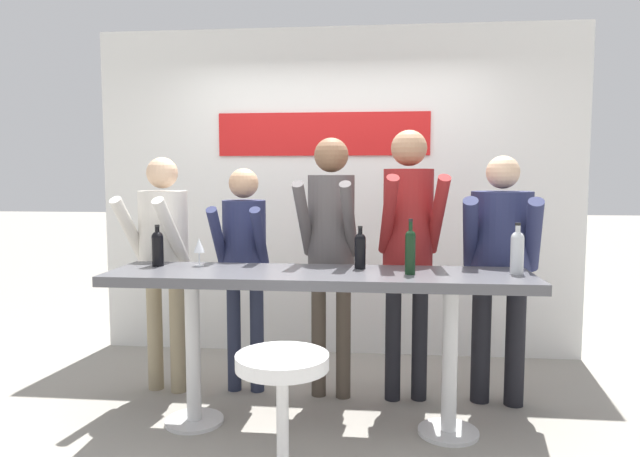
{
  "coord_description": "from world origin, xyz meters",
  "views": [
    {
      "loc": [
        0.34,
        -3.33,
        1.53
      ],
      "look_at": [
        0.0,
        0.09,
        1.21
      ],
      "focal_mm": 32.0,
      "sensor_mm": 36.0,
      "label": 1
    }
  ],
  "objects_px": {
    "person_far_left": "(163,247)",
    "wine_bottle_3": "(360,249)",
    "bar_stool": "(282,399)",
    "person_center": "(408,232)",
    "wine_bottle_0": "(410,250)",
    "wine_bottle_2": "(517,250)",
    "tasting_table": "(319,295)",
    "person_center_right": "(501,254)",
    "wine_bottle_1": "(158,247)",
    "wine_glass_0": "(199,246)",
    "person_left": "(244,253)",
    "person_center_left": "(331,236)"
  },
  "relations": [
    {
      "from": "person_far_left",
      "to": "wine_bottle_3",
      "type": "distance_m",
      "value": 1.44
    },
    {
      "from": "tasting_table",
      "to": "person_far_left",
      "type": "distance_m",
      "value": 1.27
    },
    {
      "from": "tasting_table",
      "to": "person_center_right",
      "type": "relative_size",
      "value": 1.51
    },
    {
      "from": "wine_bottle_1",
      "to": "wine_bottle_2",
      "type": "relative_size",
      "value": 0.88
    },
    {
      "from": "person_center",
      "to": "person_far_left",
      "type": "bearing_deg",
      "value": 172.54
    },
    {
      "from": "tasting_table",
      "to": "wine_glass_0",
      "type": "distance_m",
      "value": 0.83
    },
    {
      "from": "person_left",
      "to": "person_far_left",
      "type": "bearing_deg",
      "value": -174.47
    },
    {
      "from": "bar_stool",
      "to": "person_left",
      "type": "bearing_deg",
      "value": 110.9
    },
    {
      "from": "tasting_table",
      "to": "person_center",
      "type": "xyz_separation_m",
      "value": [
        0.55,
        0.5,
        0.33
      ]
    },
    {
      "from": "wine_bottle_0",
      "to": "tasting_table",
      "type": "bearing_deg",
      "value": 176.11
    },
    {
      "from": "tasting_table",
      "to": "person_center_left",
      "type": "xyz_separation_m",
      "value": [
        0.03,
        0.5,
        0.31
      ]
    },
    {
      "from": "person_far_left",
      "to": "wine_bottle_3",
      "type": "relative_size",
      "value": 6.31
    },
    {
      "from": "wine_bottle_1",
      "to": "person_far_left",
      "type": "bearing_deg",
      "value": 106.42
    },
    {
      "from": "wine_bottle_1",
      "to": "wine_glass_0",
      "type": "xyz_separation_m",
      "value": [
        0.26,
        0.02,
        0.0
      ]
    },
    {
      "from": "wine_bottle_0",
      "to": "person_center_right",
      "type": "bearing_deg",
      "value": 40.58
    },
    {
      "from": "person_center",
      "to": "bar_stool",
      "type": "bearing_deg",
      "value": -126.02
    },
    {
      "from": "bar_stool",
      "to": "wine_bottle_0",
      "type": "xyz_separation_m",
      "value": [
        0.64,
        0.66,
        0.65
      ]
    },
    {
      "from": "bar_stool",
      "to": "person_center",
      "type": "distance_m",
      "value": 1.53
    },
    {
      "from": "person_center",
      "to": "wine_glass_0",
      "type": "height_order",
      "value": "person_center"
    },
    {
      "from": "person_far_left",
      "to": "person_left",
      "type": "height_order",
      "value": "person_far_left"
    },
    {
      "from": "wine_bottle_1",
      "to": "wine_glass_0",
      "type": "bearing_deg",
      "value": 5.24
    },
    {
      "from": "wine_bottle_0",
      "to": "wine_bottle_3",
      "type": "xyz_separation_m",
      "value": [
        -0.29,
        0.17,
        -0.02
      ]
    },
    {
      "from": "person_center_right",
      "to": "wine_bottle_2",
      "type": "height_order",
      "value": "person_center_right"
    },
    {
      "from": "bar_stool",
      "to": "person_center_right",
      "type": "xyz_separation_m",
      "value": [
        1.26,
        1.19,
        0.57
      ]
    },
    {
      "from": "wine_bottle_0",
      "to": "wine_bottle_2",
      "type": "bearing_deg",
      "value": 6.99
    },
    {
      "from": "person_center_right",
      "to": "wine_bottle_1",
      "type": "height_order",
      "value": "person_center_right"
    },
    {
      "from": "person_left",
      "to": "wine_bottle_3",
      "type": "height_order",
      "value": "person_left"
    },
    {
      "from": "person_center",
      "to": "wine_bottle_1",
      "type": "xyz_separation_m",
      "value": [
        -1.58,
        -0.38,
        -0.07
      ]
    },
    {
      "from": "person_left",
      "to": "wine_bottle_0",
      "type": "bearing_deg",
      "value": -27.18
    },
    {
      "from": "person_center_left",
      "to": "wine_glass_0",
      "type": "xyz_separation_m",
      "value": [
        -0.8,
        -0.36,
        -0.04
      ]
    },
    {
      "from": "person_far_left",
      "to": "wine_glass_0",
      "type": "xyz_separation_m",
      "value": [
        0.38,
        -0.36,
        0.06
      ]
    },
    {
      "from": "wine_bottle_2",
      "to": "wine_glass_0",
      "type": "xyz_separation_m",
      "value": [
        -1.92,
        0.1,
        -0.01
      ]
    },
    {
      "from": "bar_stool",
      "to": "person_center_right",
      "type": "height_order",
      "value": "person_center_right"
    },
    {
      "from": "bar_stool",
      "to": "person_center_right",
      "type": "bearing_deg",
      "value": 43.42
    },
    {
      "from": "person_left",
      "to": "person_center_right",
      "type": "bearing_deg",
      "value": -1.26
    },
    {
      "from": "person_left",
      "to": "person_center_left",
      "type": "bearing_deg",
      "value": -3.87
    },
    {
      "from": "person_center",
      "to": "wine_bottle_2",
      "type": "relative_size",
      "value": 6.15
    },
    {
      "from": "wine_bottle_2",
      "to": "wine_glass_0",
      "type": "height_order",
      "value": "wine_bottle_2"
    },
    {
      "from": "wine_bottle_1",
      "to": "wine_bottle_3",
      "type": "height_order",
      "value": "wine_bottle_3"
    },
    {
      "from": "wine_glass_0",
      "to": "wine_bottle_1",
      "type": "bearing_deg",
      "value": -174.76
    },
    {
      "from": "bar_stool",
      "to": "wine_bottle_2",
      "type": "bearing_deg",
      "value": 30.37
    },
    {
      "from": "person_center_left",
      "to": "wine_bottle_1",
      "type": "xyz_separation_m",
      "value": [
        -1.07,
        -0.39,
        -0.04
      ]
    },
    {
      "from": "bar_stool",
      "to": "wine_bottle_3",
      "type": "height_order",
      "value": "wine_bottle_3"
    },
    {
      "from": "person_center",
      "to": "person_center_right",
      "type": "relative_size",
      "value": 1.1
    },
    {
      "from": "tasting_table",
      "to": "wine_bottle_2",
      "type": "xyz_separation_m",
      "value": [
        1.15,
        0.04,
        0.28
      ]
    },
    {
      "from": "person_far_left",
      "to": "wine_bottle_3",
      "type": "height_order",
      "value": "person_far_left"
    },
    {
      "from": "tasting_table",
      "to": "wine_bottle_2",
      "type": "distance_m",
      "value": 1.19
    },
    {
      "from": "person_center_right",
      "to": "wine_bottle_0",
      "type": "height_order",
      "value": "person_center_right"
    },
    {
      "from": "person_center",
      "to": "wine_bottle_1",
      "type": "height_order",
      "value": "person_center"
    },
    {
      "from": "bar_stool",
      "to": "person_left",
      "type": "xyz_separation_m",
      "value": [
        -0.48,
        1.25,
        0.54
      ]
    }
  ]
}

